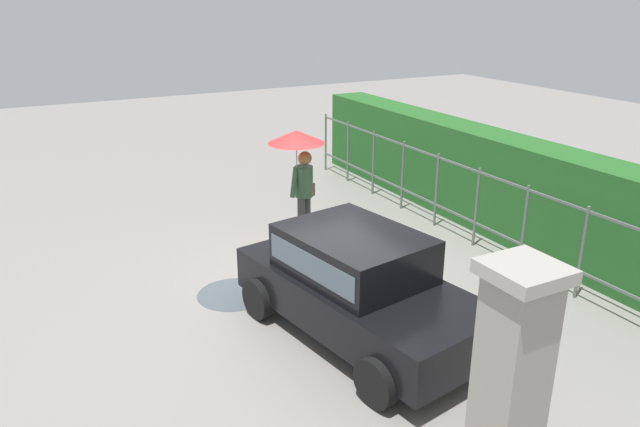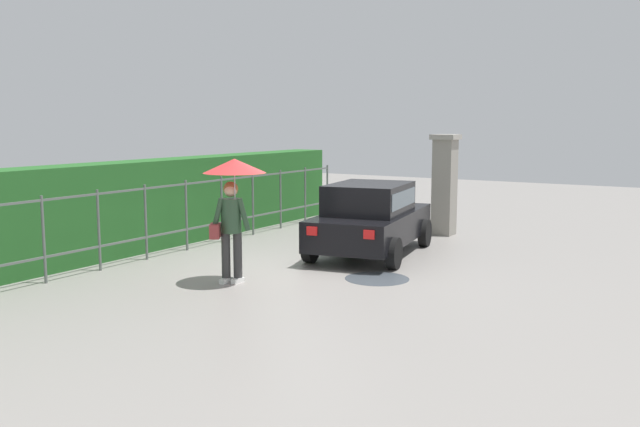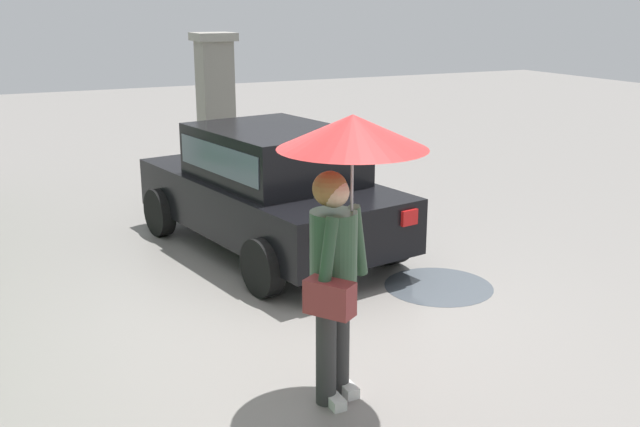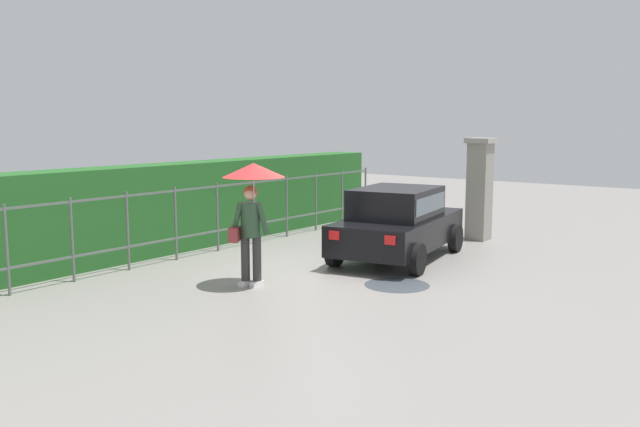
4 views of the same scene
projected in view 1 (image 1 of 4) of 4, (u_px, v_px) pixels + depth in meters
name	position (u px, v px, depth m)	size (l,w,h in m)	color
ground_plane	(323.00, 282.00, 9.81)	(40.00, 40.00, 0.00)	gray
car	(357.00, 281.00, 8.07)	(3.93, 2.36, 1.48)	black
pedestrian	(299.00, 157.00, 11.00)	(1.05, 1.05, 2.12)	#333333
gate_pillar	(510.00, 389.00, 5.15)	(0.60, 0.60, 2.42)	gray
fence_section	(477.00, 204.00, 10.97)	(11.68, 0.05, 1.50)	#59605B
hedge_row	(515.00, 190.00, 11.33)	(12.63, 0.90, 1.90)	#235B23
puddle_near	(233.00, 294.00, 9.42)	(1.13, 1.13, 0.00)	#4C545B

